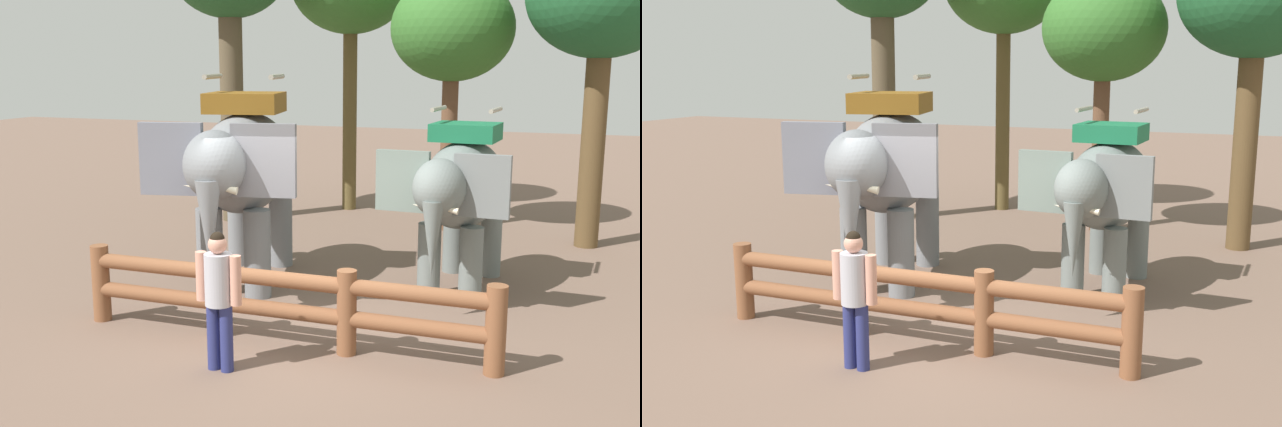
# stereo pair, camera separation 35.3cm
# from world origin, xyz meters

# --- Properties ---
(ground_plane) EXTENTS (60.00, 60.00, 0.00)m
(ground_plane) POSITION_xyz_m (0.00, 0.00, 0.00)
(ground_plane) COLOR brown
(log_fence) EXTENTS (5.53, 0.25, 1.05)m
(log_fence) POSITION_xyz_m (0.00, -0.20, 0.60)
(log_fence) COLOR brown
(log_fence) RESTS_ON ground
(elephant_near_left) EXTENTS (2.40, 3.92, 3.29)m
(elephant_near_left) POSITION_xyz_m (-1.58, 2.05, 1.85)
(elephant_near_left) COLOR slate
(elephant_near_left) RESTS_ON ground
(elephant_center) EXTENTS (1.86, 3.27, 2.80)m
(elephant_center) POSITION_xyz_m (1.67, 2.89, 1.58)
(elephant_center) COLOR slate
(elephant_center) RESTS_ON ground
(tourist_woman_in_black) EXTENTS (0.58, 0.34, 1.63)m
(tourist_woman_in_black) POSITION_xyz_m (-0.32, -1.16, 0.94)
(tourist_woman_in_black) COLOR navy
(tourist_woman_in_black) RESTS_ON ground
(tree_deep_back) EXTENTS (2.48, 2.48, 5.17)m
(tree_deep_back) POSITION_xyz_m (0.67, 7.08, 4.05)
(tree_deep_back) COLOR brown
(tree_deep_back) RESTS_ON ground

